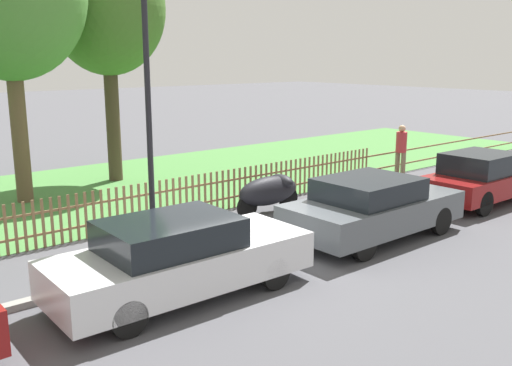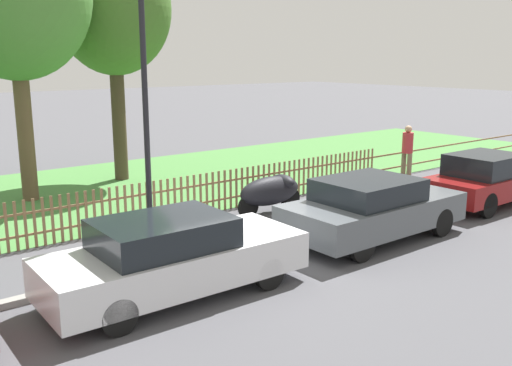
# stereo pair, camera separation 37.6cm
# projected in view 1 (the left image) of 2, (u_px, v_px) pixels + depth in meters

# --- Properties ---
(ground_plane) EXTENTS (120.00, 120.00, 0.00)m
(ground_plane) POSITION_uv_depth(u_px,v_px,m) (243.00, 250.00, 11.87)
(ground_plane) COLOR #4C4C51
(kerb_stone) EXTENTS (38.62, 0.20, 0.12)m
(kerb_stone) POSITION_uv_depth(u_px,v_px,m) (240.00, 246.00, 11.93)
(kerb_stone) COLOR gray
(kerb_stone) RESTS_ON ground
(grass_strip) EXTENTS (38.62, 8.34, 0.01)m
(grass_strip) POSITION_uv_depth(u_px,v_px,m) (97.00, 191.00, 17.10)
(grass_strip) COLOR #477F3D
(grass_strip) RESTS_ON ground
(park_fence) EXTENTS (38.62, 0.05, 1.06)m
(park_fence) POSITION_uv_depth(u_px,v_px,m) (170.00, 200.00, 13.88)
(park_fence) COLOR olive
(park_fence) RESTS_ON ground
(parked_car_black_saloon) EXTENTS (4.49, 1.79, 1.37)m
(parked_car_black_saloon) POSITION_uv_depth(u_px,v_px,m) (179.00, 257.00, 9.45)
(parked_car_black_saloon) COLOR silver
(parked_car_black_saloon) RESTS_ON ground
(parked_car_navy_estate) EXTENTS (4.29, 1.89, 1.37)m
(parked_car_navy_estate) POSITION_uv_depth(u_px,v_px,m) (372.00, 207.00, 12.56)
(parked_car_navy_estate) COLOR #51565B
(parked_car_navy_estate) RESTS_ON ground
(parked_car_red_compact) EXTENTS (3.95, 1.70, 1.41)m
(parked_car_red_compact) POSITION_uv_depth(u_px,v_px,m) (482.00, 178.00, 15.57)
(parked_car_red_compact) COLOR maroon
(parked_car_red_compact) RESTS_ON ground
(covered_motorcycle) EXTENTS (1.96, 0.80, 0.97)m
(covered_motorcycle) POSITION_uv_depth(u_px,v_px,m) (270.00, 190.00, 14.56)
(covered_motorcycle) COLOR black
(covered_motorcycle) RESTS_ON ground
(tree_far_left) EXTENTS (3.58, 3.58, 7.48)m
(tree_far_left) POSITION_uv_depth(u_px,v_px,m) (107.00, 9.00, 17.48)
(tree_far_left) COLOR #473828
(tree_far_left) RESTS_ON ground
(pedestrian_near_fence) EXTENTS (0.39, 0.41, 1.75)m
(pedestrian_near_fence) POSITION_uv_depth(u_px,v_px,m) (401.00, 148.00, 18.86)
(pedestrian_near_fence) COLOR #7F6B51
(pedestrian_near_fence) RESTS_ON ground
(street_lamp) EXTENTS (0.20, 0.79, 6.18)m
(street_lamp) POSITION_uv_depth(u_px,v_px,m) (149.00, 62.00, 10.30)
(street_lamp) COLOR black
(street_lamp) RESTS_ON ground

